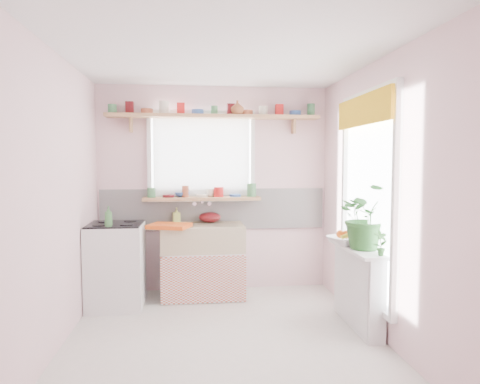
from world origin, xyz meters
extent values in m
plane|color=beige|center=(0.00, 0.00, 0.00)|extent=(3.20, 3.20, 0.00)
plane|color=white|center=(0.00, 0.00, 2.50)|extent=(3.20, 3.20, 0.00)
plane|color=beige|center=(0.00, 1.60, 1.25)|extent=(2.80, 0.00, 2.80)
plane|color=beige|center=(0.00, -1.60, 1.25)|extent=(2.80, 0.00, 2.80)
plane|color=beige|center=(-1.40, 0.00, 1.25)|extent=(0.00, 3.20, 3.20)
plane|color=beige|center=(1.40, 0.00, 1.25)|extent=(0.00, 3.20, 3.20)
cube|color=white|center=(0.00, 1.59, 1.00)|extent=(2.74, 0.03, 0.50)
cube|color=pink|center=(0.00, 1.58, 0.80)|extent=(2.74, 0.02, 0.12)
cube|color=white|center=(-0.15, 1.60, 1.65)|extent=(1.20, 0.01, 1.00)
cube|color=white|center=(-0.15, 1.53, 1.65)|extent=(1.15, 0.02, 0.95)
cube|color=white|center=(1.40, 0.20, 1.25)|extent=(0.01, 1.10, 1.90)
cube|color=gold|center=(1.31, 0.20, 2.06)|extent=(0.03, 1.20, 0.28)
cube|color=white|center=(-0.15, 1.30, 0.28)|extent=(0.85, 0.55, 0.55)
cube|color=#C7513A|center=(-0.15, 1.02, 0.28)|extent=(0.95, 0.02, 0.53)
cube|color=beige|center=(-0.15, 1.30, 0.70)|extent=(0.95, 0.55, 0.30)
cylinder|color=silver|center=(-0.15, 1.55, 1.10)|extent=(0.03, 0.22, 0.03)
cube|color=white|center=(-1.10, 1.05, 0.45)|extent=(0.58, 0.58, 0.90)
cube|color=black|center=(-1.10, 1.05, 0.91)|extent=(0.56, 0.56, 0.02)
cylinder|color=black|center=(-1.24, 0.91, 0.92)|extent=(0.14, 0.14, 0.01)
cylinder|color=black|center=(-0.96, 0.91, 0.92)|extent=(0.14, 0.14, 0.01)
cylinder|color=black|center=(-1.24, 1.19, 0.92)|extent=(0.14, 0.14, 0.01)
cylinder|color=black|center=(-0.96, 1.19, 0.92)|extent=(0.14, 0.14, 0.01)
cube|color=white|center=(1.30, 0.20, 0.38)|extent=(0.15, 0.90, 0.75)
cube|color=white|center=(1.27, 0.20, 0.76)|extent=(0.22, 0.95, 0.03)
cube|color=tan|center=(-0.15, 1.48, 1.14)|extent=(1.40, 0.22, 0.04)
cube|color=tan|center=(0.00, 1.47, 2.12)|extent=(2.52, 0.24, 0.04)
cylinder|color=#3F7F4C|center=(-1.18, 1.47, 2.20)|extent=(0.11, 0.11, 0.12)
cylinder|color=#590F14|center=(-0.98, 1.47, 2.20)|extent=(0.11, 0.11, 0.12)
cylinder|color=#A55133|center=(-0.79, 1.47, 2.17)|extent=(0.11, 0.11, 0.06)
cylinder|color=silver|center=(-0.59, 1.47, 2.20)|extent=(0.11, 0.11, 0.12)
cylinder|color=red|center=(-0.39, 1.47, 2.20)|extent=(0.11, 0.11, 0.12)
cylinder|color=#3359A5|center=(-0.20, 1.47, 2.17)|extent=(0.11, 0.11, 0.06)
cylinder|color=#3F7F4C|center=(0.00, 1.47, 2.20)|extent=(0.11, 0.11, 0.12)
cylinder|color=#590F14|center=(0.20, 1.47, 2.20)|extent=(0.11, 0.11, 0.12)
cylinder|color=#A55133|center=(0.39, 1.47, 2.17)|extent=(0.11, 0.11, 0.06)
cylinder|color=silver|center=(0.59, 1.47, 2.20)|extent=(0.11, 0.11, 0.12)
cylinder|color=red|center=(0.79, 1.47, 2.20)|extent=(0.11, 0.11, 0.12)
cylinder|color=#3359A5|center=(0.98, 1.47, 2.17)|extent=(0.11, 0.11, 0.06)
cylinder|color=#3F7F4C|center=(1.18, 1.47, 2.20)|extent=(0.11, 0.11, 0.12)
cylinder|color=#3F7F4C|center=(-0.77, 1.48, 1.22)|extent=(0.11, 0.11, 0.12)
cylinder|color=#590F14|center=(-0.56, 1.48, 1.22)|extent=(0.11, 0.11, 0.12)
cylinder|color=#A55133|center=(-0.36, 1.48, 1.19)|extent=(0.11, 0.11, 0.06)
cylinder|color=silver|center=(-0.15, 1.48, 1.22)|extent=(0.11, 0.11, 0.12)
cylinder|color=red|center=(0.06, 1.48, 1.22)|extent=(0.11, 0.11, 0.12)
cylinder|color=#3359A5|center=(0.26, 1.48, 1.19)|extent=(0.11, 0.11, 0.06)
cylinder|color=#3F7F4C|center=(0.47, 1.48, 1.22)|extent=(0.11, 0.11, 0.12)
cube|color=#EB5514|center=(-0.53, 1.10, 0.87)|extent=(0.52, 0.45, 0.04)
ellipsoid|color=#601015|center=(-0.06, 1.50, 0.91)|extent=(0.27, 0.27, 0.12)
imported|color=#295E25|center=(1.33, 0.10, 1.08)|extent=(0.55, 0.48, 0.61)
imported|color=silver|center=(1.21, 0.30, 0.82)|extent=(0.45, 0.45, 0.08)
imported|color=#2D6126|center=(1.33, -0.20, 0.89)|extent=(0.13, 0.09, 0.22)
imported|color=#BDCD5B|center=(-0.46, 1.50, 0.94)|extent=(0.10, 0.10, 0.18)
imported|color=white|center=(-0.04, 1.54, 1.21)|extent=(0.14, 0.14, 0.09)
imported|color=#355CAE|center=(-0.39, 1.54, 1.19)|extent=(0.20, 0.20, 0.06)
imported|color=#94542D|center=(0.27, 1.41, 2.22)|extent=(0.19, 0.19, 0.16)
imported|color=#3B763C|center=(-1.13, 0.83, 1.02)|extent=(0.10, 0.10, 0.21)
sphere|color=#FF6215|center=(1.21, 0.30, 0.88)|extent=(0.08, 0.08, 0.08)
sphere|color=#FF6215|center=(1.27, 0.33, 0.88)|extent=(0.08, 0.08, 0.08)
sphere|color=#FF6215|center=(1.16, 0.32, 0.88)|extent=(0.08, 0.08, 0.08)
cylinder|color=yellow|center=(1.23, 0.25, 0.89)|extent=(0.18, 0.04, 0.10)
camera|label=1|loc=(-0.29, -3.66, 1.58)|focal=32.00mm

